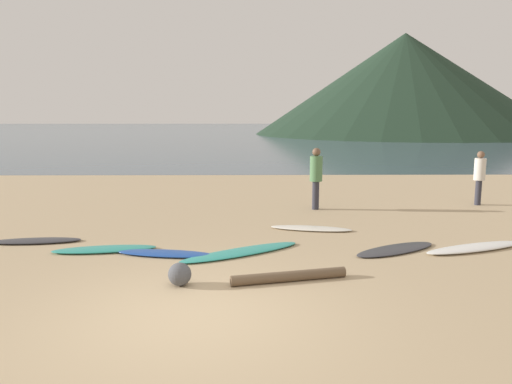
{
  "coord_description": "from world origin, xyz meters",
  "views": [
    {
      "loc": [
        0.81,
        -6.43,
        2.77
      ],
      "look_at": [
        0.97,
        6.94,
        0.6
      ],
      "focal_mm": 34.54,
      "sensor_mm": 36.0,
      "label": 1
    }
  ],
  "objects_px": {
    "surfboard_2": "(166,253)",
    "surfboard_3": "(241,252)",
    "surfboard_6": "(475,247)",
    "surfboard_5": "(396,249)",
    "beach_rock_near": "(180,274)",
    "surfboard_4": "(311,228)",
    "surfboard_1": "(104,249)",
    "person_0": "(316,173)",
    "surfboard_0": "(35,241)",
    "driftwood_log": "(289,276)",
    "person_1": "(480,173)"
  },
  "relations": [
    {
      "from": "surfboard_0",
      "to": "surfboard_5",
      "type": "height_order",
      "value": "surfboard_0"
    },
    {
      "from": "surfboard_4",
      "to": "person_0",
      "type": "xyz_separation_m",
      "value": [
        0.43,
        2.51,
        1.01
      ]
    },
    {
      "from": "surfboard_1",
      "to": "beach_rock_near",
      "type": "relative_size",
      "value": 5.44
    },
    {
      "from": "driftwood_log",
      "to": "surfboard_3",
      "type": "bearing_deg",
      "value": 116.78
    },
    {
      "from": "surfboard_6",
      "to": "beach_rock_near",
      "type": "bearing_deg",
      "value": 179.02
    },
    {
      "from": "surfboard_6",
      "to": "driftwood_log",
      "type": "height_order",
      "value": "driftwood_log"
    },
    {
      "from": "surfboard_2",
      "to": "person_1",
      "type": "distance_m",
      "value": 10.04
    },
    {
      "from": "person_1",
      "to": "surfboard_4",
      "type": "bearing_deg",
      "value": 158.2
    },
    {
      "from": "surfboard_3",
      "to": "surfboard_6",
      "type": "height_order",
      "value": "surfboard_6"
    },
    {
      "from": "surfboard_1",
      "to": "surfboard_5",
      "type": "relative_size",
      "value": 1.02
    },
    {
      "from": "surfboard_0",
      "to": "person_1",
      "type": "xyz_separation_m",
      "value": [
        11.51,
        4.21,
        0.92
      ]
    },
    {
      "from": "surfboard_3",
      "to": "surfboard_4",
      "type": "xyz_separation_m",
      "value": [
        1.63,
        1.97,
        0.0
      ]
    },
    {
      "from": "person_0",
      "to": "driftwood_log",
      "type": "bearing_deg",
      "value": -34.63
    },
    {
      "from": "surfboard_6",
      "to": "surfboard_5",
      "type": "bearing_deg",
      "value": 161.52
    },
    {
      "from": "surfboard_1",
      "to": "surfboard_3",
      "type": "distance_m",
      "value": 2.77
    },
    {
      "from": "surfboard_4",
      "to": "person_1",
      "type": "distance_m",
      "value": 6.34
    },
    {
      "from": "surfboard_1",
      "to": "surfboard_3",
      "type": "bearing_deg",
      "value": -13.54
    },
    {
      "from": "surfboard_3",
      "to": "driftwood_log",
      "type": "xyz_separation_m",
      "value": [
        0.82,
        -1.63,
        0.05
      ]
    },
    {
      "from": "surfboard_3",
      "to": "beach_rock_near",
      "type": "bearing_deg",
      "value": -149.59
    },
    {
      "from": "person_1",
      "to": "driftwood_log",
      "type": "relative_size",
      "value": 0.83
    },
    {
      "from": "surfboard_0",
      "to": "person_0",
      "type": "distance_m",
      "value": 7.51
    },
    {
      "from": "surfboard_0",
      "to": "person_1",
      "type": "relative_size",
      "value": 1.18
    },
    {
      "from": "surfboard_6",
      "to": "surfboard_0",
      "type": "bearing_deg",
      "value": 155.32
    },
    {
      "from": "surfboard_0",
      "to": "surfboard_1",
      "type": "bearing_deg",
      "value": -28.12
    },
    {
      "from": "surfboard_2",
      "to": "person_0",
      "type": "distance_m",
      "value": 5.88
    },
    {
      "from": "surfboard_3",
      "to": "surfboard_5",
      "type": "distance_m",
      "value": 3.13
    },
    {
      "from": "driftwood_log",
      "to": "surfboard_2",
      "type": "bearing_deg",
      "value": 146.32
    },
    {
      "from": "surfboard_4",
      "to": "surfboard_6",
      "type": "height_order",
      "value": "surfboard_6"
    },
    {
      "from": "surfboard_6",
      "to": "person_0",
      "type": "bearing_deg",
      "value": 101.88
    },
    {
      "from": "surfboard_4",
      "to": "surfboard_6",
      "type": "relative_size",
      "value": 0.8
    },
    {
      "from": "surfboard_1",
      "to": "surfboard_6",
      "type": "distance_m",
      "value": 7.54
    },
    {
      "from": "surfboard_2",
      "to": "beach_rock_near",
      "type": "height_order",
      "value": "beach_rock_near"
    },
    {
      "from": "beach_rock_near",
      "to": "surfboard_2",
      "type": "bearing_deg",
      "value": 106.61
    },
    {
      "from": "surfboard_5",
      "to": "surfboard_4",
      "type": "bearing_deg",
      "value": 99.65
    },
    {
      "from": "person_0",
      "to": "surfboard_0",
      "type": "bearing_deg",
      "value": -84.3
    },
    {
      "from": "surfboard_4",
      "to": "surfboard_3",
      "type": "bearing_deg",
      "value": -117.7
    },
    {
      "from": "surfboard_2",
      "to": "person_0",
      "type": "relative_size",
      "value": 1.12
    },
    {
      "from": "person_0",
      "to": "surfboard_1",
      "type": "bearing_deg",
      "value": -71.61
    },
    {
      "from": "surfboard_2",
      "to": "surfboard_3",
      "type": "height_order",
      "value": "surfboard_2"
    },
    {
      "from": "surfboard_4",
      "to": "driftwood_log",
      "type": "height_order",
      "value": "driftwood_log"
    },
    {
      "from": "surfboard_2",
      "to": "person_0",
      "type": "height_order",
      "value": "person_0"
    },
    {
      "from": "surfboard_2",
      "to": "driftwood_log",
      "type": "bearing_deg",
      "value": -24.18
    },
    {
      "from": "surfboard_3",
      "to": "surfboard_6",
      "type": "distance_m",
      "value": 4.78
    },
    {
      "from": "surfboard_4",
      "to": "surfboard_6",
      "type": "bearing_deg",
      "value": -17.32
    },
    {
      "from": "surfboard_3",
      "to": "beach_rock_near",
      "type": "distance_m",
      "value": 2.05
    },
    {
      "from": "surfboard_5",
      "to": "driftwood_log",
      "type": "xyz_separation_m",
      "value": [
        -2.3,
        -1.8,
        0.06
      ]
    },
    {
      "from": "surfboard_5",
      "to": "surfboard_1",
      "type": "bearing_deg",
      "value": 149.69
    },
    {
      "from": "surfboard_4",
      "to": "person_1",
      "type": "height_order",
      "value": "person_1"
    },
    {
      "from": "surfboard_4",
      "to": "person_1",
      "type": "relative_size",
      "value": 1.19
    },
    {
      "from": "surfboard_6",
      "to": "driftwood_log",
      "type": "xyz_separation_m",
      "value": [
        -3.95,
        -1.85,
        0.04
      ]
    }
  ]
}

